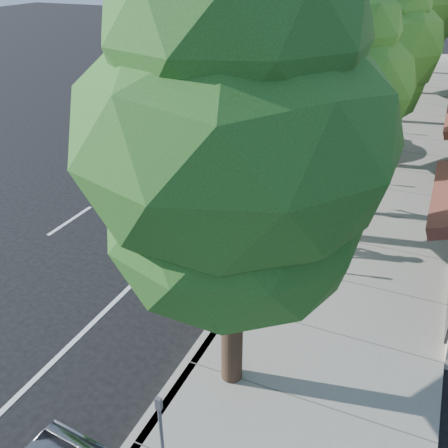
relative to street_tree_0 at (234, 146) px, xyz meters
The scene contains 16 objects.
ground 5.24m from the street_tree_0, 114.23° to the left, with size 120.00×120.00×0.00m, color black.
sidewalk 11.13m from the street_tree_0, 82.03° to the left, with size 4.60×56.00×0.15m, color gray.
curb 11.08m from the street_tree_0, 95.14° to the left, with size 0.30×56.00×0.15m, color #9E998E.
curb_red_segment 5.63m from the street_tree_0, 106.70° to the left, with size 0.32×4.00×0.15m, color maroon.
street_tree_0 is the anchor object (origin of this frame).
street_tree_1 6.02m from the street_tree_0, 90.00° to the left, with size 4.25×4.25×6.93m.
street_tree_2 12.01m from the street_tree_0, 90.00° to the left, with size 4.93×4.93×7.17m.
street_tree_3 18.01m from the street_tree_0, 90.00° to the left, with size 5.16×5.16×8.53m.
street_tree_4 24.01m from the street_tree_0, 90.00° to the left, with size 5.28×5.28×7.22m.
cyclist 6.37m from the street_tree_0, 97.41° to the left, with size 0.64×0.42×1.74m, color white.
bicycle 6.68m from the street_tree_0, 104.57° to the left, with size 0.70×2.00×1.05m, color #16319C.
silver_suv 9.04m from the street_tree_0, 112.46° to the left, with size 2.57×5.57×1.55m, color #A6A6AB.
dark_sedan 13.63m from the street_tree_0, 96.30° to the left, with size 1.66×4.76×1.57m, color black.
white_pickup 19.71m from the street_tree_0, 98.85° to the left, with size 2.27×5.59×1.62m, color silver.
dark_suv_far 24.84m from the street_tree_0, 97.18° to the left, with size 2.05×5.10×1.74m, color black.
pedestrian 8.76m from the street_tree_0, 87.28° to the left, with size 0.80×0.62×1.65m, color black.
Camera 1 is at (3.58, -8.42, 7.27)m, focal length 40.00 mm.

